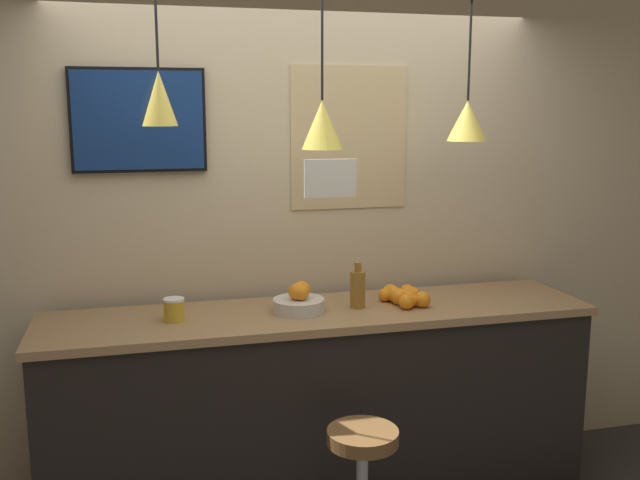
# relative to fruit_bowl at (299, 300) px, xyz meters

# --- Properties ---
(back_wall) EXTENTS (8.00, 0.06, 2.90)m
(back_wall) POSITION_rel_fruit_bowl_xyz_m (0.11, 0.42, 0.36)
(back_wall) COLOR beige
(back_wall) RESTS_ON ground_plane
(service_counter) EXTENTS (2.71, 0.61, 1.03)m
(service_counter) POSITION_rel_fruit_bowl_xyz_m (0.11, 0.01, -0.57)
(service_counter) COLOR black
(service_counter) RESTS_ON ground_plane
(fruit_bowl) EXTENTS (0.25, 0.25, 0.15)m
(fruit_bowl) POSITION_rel_fruit_bowl_xyz_m (0.00, 0.00, 0.00)
(fruit_bowl) COLOR beige
(fruit_bowl) RESTS_ON service_counter
(orange_pile) EXTENTS (0.22, 0.25, 0.09)m
(orange_pile) POSITION_rel_fruit_bowl_xyz_m (0.55, 0.01, -0.02)
(orange_pile) COLOR orange
(orange_pile) RESTS_ON service_counter
(juice_bottle) EXTENTS (0.08, 0.08, 0.23)m
(juice_bottle) POSITION_rel_fruit_bowl_xyz_m (0.30, 0.00, 0.04)
(juice_bottle) COLOR olive
(juice_bottle) RESTS_ON service_counter
(spread_jar) EXTENTS (0.10, 0.10, 0.11)m
(spread_jar) POSITION_rel_fruit_bowl_xyz_m (-0.60, 0.00, -0.01)
(spread_jar) COLOR gold
(spread_jar) RESTS_ON service_counter
(pendant_lamp_left) EXTENTS (0.15, 0.15, 0.87)m
(pendant_lamp_left) POSITION_rel_fruit_bowl_xyz_m (-0.63, -0.03, 0.96)
(pendant_lamp_left) COLOR black
(pendant_lamp_middle) EXTENTS (0.19, 0.19, 0.98)m
(pendant_lamp_middle) POSITION_rel_fruit_bowl_xyz_m (0.11, -0.03, 0.85)
(pendant_lamp_middle) COLOR black
(pendant_lamp_right) EXTENTS (0.20, 0.20, 0.95)m
(pendant_lamp_right) POSITION_rel_fruit_bowl_xyz_m (0.84, -0.03, 0.86)
(pendant_lamp_right) COLOR black
(mounted_tv) EXTENTS (0.65, 0.04, 0.51)m
(mounted_tv) POSITION_rel_fruit_bowl_xyz_m (-0.72, 0.37, 0.86)
(mounted_tv) COLOR black
(hanging_menu_board) EXTENTS (0.24, 0.01, 0.17)m
(hanging_menu_board) POSITION_rel_fruit_bowl_xyz_m (0.10, -0.22, 0.61)
(hanging_menu_board) COLOR white
(wall_poster) EXTENTS (0.64, 0.01, 0.75)m
(wall_poster) POSITION_rel_fruit_bowl_xyz_m (0.37, 0.39, 0.76)
(wall_poster) COLOR #DBBC84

